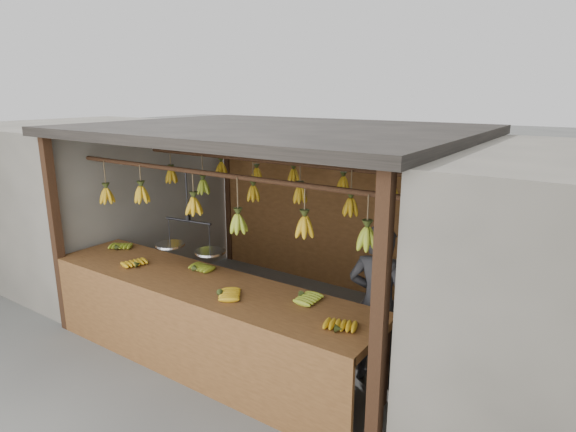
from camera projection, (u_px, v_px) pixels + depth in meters
The scene contains 8 objects.
ground at pixel (274, 323), 5.93m from camera, with size 80.00×80.00×0.00m, color #5B5B57.
stall at pixel (289, 161), 5.69m from camera, with size 4.30×3.30×2.40m.
neighbor_left at pixel (90, 197), 7.61m from camera, with size 3.00×3.00×2.30m, color slate.
counter at pixel (194, 303), 4.81m from camera, with size 3.86×0.88×0.96m.
hanging_bananas at pixel (273, 194), 5.50m from camera, with size 3.58×2.21×0.39m.
balance_scale at pixel (190, 245), 5.02m from camera, with size 0.82×0.37×0.84m.
vendor at pixel (378, 305), 4.56m from camera, with size 0.59×0.38×1.61m, color #262628.
bag_bundles at pixel (473, 246), 5.69m from camera, with size 0.08×0.26×1.21m.
Camera 1 is at (3.20, -4.36, 2.77)m, focal length 30.00 mm.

